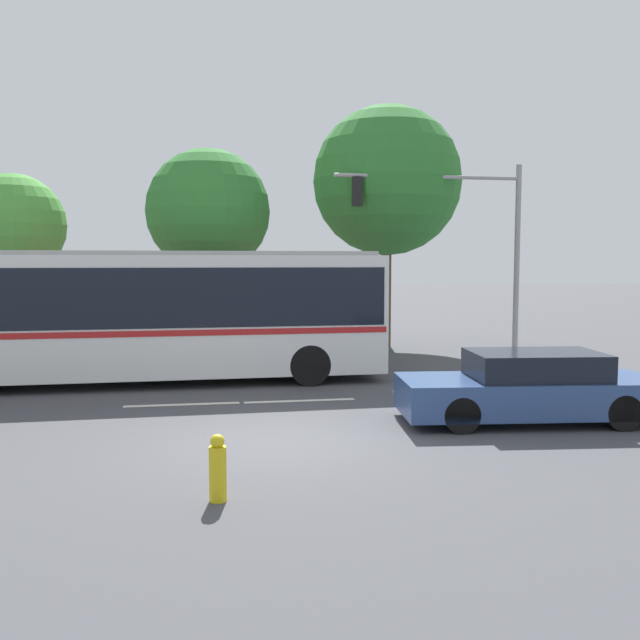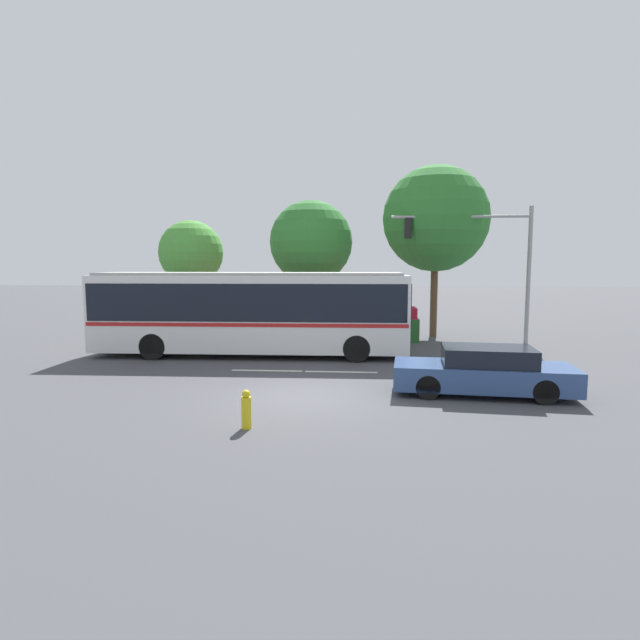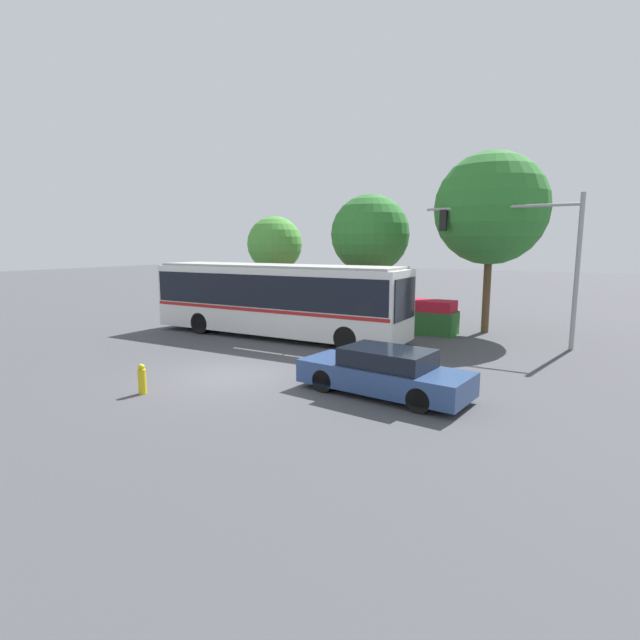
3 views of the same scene
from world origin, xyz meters
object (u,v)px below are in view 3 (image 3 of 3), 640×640
Objects in this scene: sedan_foreground at (384,373)px; street_tree_right at (491,209)px; fire_hydrant at (142,379)px; street_tree_centre at (370,234)px; city_bus at (276,296)px; traffic_light_pole at (531,246)px; street_tree_left at (275,244)px.

street_tree_right is at bearing -85.75° from sedan_foreground.
street_tree_centre is at bearing 89.90° from fire_hydrant.
sedan_foreground is 13.53m from street_tree_centre.
city_bus is 10.90m from traffic_light_pole.
street_tree_centre is 0.81× the size of street_tree_right.
street_tree_left is at bearing -8.52° from traffic_light_pole.
traffic_light_pole is 3.45m from street_tree_right.
city_bus is 2.11× the size of street_tree_left.
sedan_foreground is 0.73× the size of street_tree_centre.
city_bus is 1.46× the size of street_tree_right.
city_bus is at bearing 101.23° from fire_hydrant.
traffic_light_pole is 15.50m from fire_hydrant.
street_tree_right is at bearing -46.04° from traffic_light_pole.
traffic_light_pole is at bearing 56.88° from fire_hydrant.
city_bus is 7.66m from street_tree_left.
sedan_foreground is 12.52m from street_tree_right.
city_bus is 10.61m from street_tree_right.
street_tree_right reaches higher than traffic_light_pole.
street_tree_left is (-4.32, 5.89, 2.29)m from city_bus.
city_bus is at bearing -53.73° from street_tree_left.
street_tree_centre is (6.11, 0.13, 0.51)m from street_tree_left.
street_tree_centre reaches higher than traffic_light_pole.
street_tree_right is (0.27, 11.42, 5.12)m from sedan_foreground.
sedan_foreground is at bearing 29.89° from fire_hydrant.
street_tree_centre is (1.79, 6.02, 2.81)m from city_bus.
street_tree_left is 6.13m from street_tree_centre.
traffic_light_pole is at bearing -46.04° from street_tree_right.
fire_hydrant is at bearing -79.79° from city_bus.
street_tree_left is at bearing 125.26° from city_bus.
sedan_foreground is at bearing -36.82° from city_bus.
street_tree_centre is at bearing 179.03° from street_tree_right.
street_tree_centre is (-5.84, 11.52, 4.03)m from sedan_foreground.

